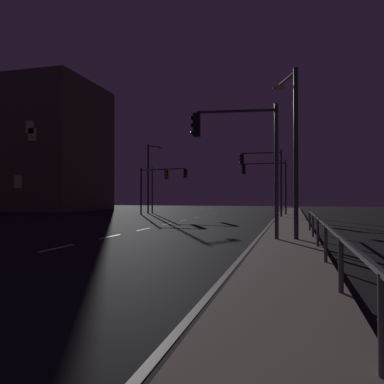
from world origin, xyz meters
The scene contains 13 objects.
ground_plane centered at (0.00, 17.50, 0.00)m, with size 112.00×112.00×0.00m, color black.
sidewalk_right centered at (7.88, 17.50, 0.07)m, with size 2.20×77.00×0.14m, color #9E937F.
lane_markings_center centered at (0.00, 21.00, 0.01)m, with size 0.14×50.00×0.01m.
lane_edge_line centered at (6.53, 22.50, 0.01)m, with size 0.14×53.00×0.01m.
traffic_light_near_right centered at (5.59, 30.13, 4.12)m, with size 3.60×0.53×5.69m.
traffic_light_far_right centered at (-5.67, 33.40, 3.37)m, with size 3.17×0.58×4.82m.
traffic_light_far_center centered at (5.45, 34.83, 3.82)m, with size 4.37×0.42×5.18m.
traffic_light_near_left centered at (-5.36, 37.03, 3.65)m, with size 4.37×0.85×5.14m.
traffic_light_mid_left centered at (5.93, 12.53, 3.91)m, with size 3.51×0.67×5.39m.
street_lamp_median centered at (8.01, 13.24, 4.29)m, with size 1.07×2.01×6.81m.
street_lamp_corner centered at (-7.26, 36.71, 4.55)m, with size 1.33×1.55×7.62m.
barrier_fence centered at (8.83, 7.59, 0.88)m, with size 0.09×19.28×0.98m.
building_distant centered at (-30.05, 41.65, 8.46)m, with size 25.41×13.01×16.91m.
Camera 1 is at (8.03, -2.67, 1.81)m, focal length 35.48 mm.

